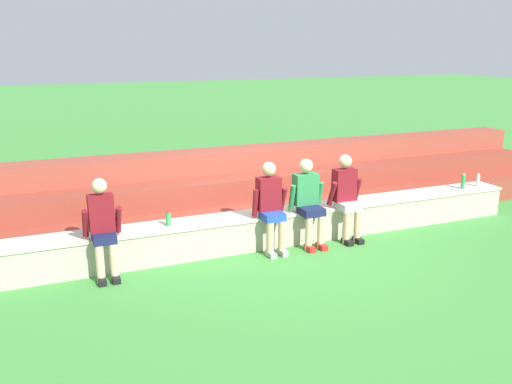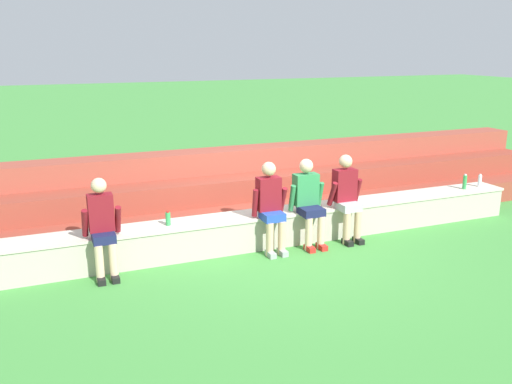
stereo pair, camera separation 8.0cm
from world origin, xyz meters
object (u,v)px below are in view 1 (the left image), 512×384
object	(u,v)px
water_bottle_center_gap	(463,181)
water_bottle_mid_left	(168,219)
plastic_cup_left_end	(318,201)
person_center	(308,200)
water_bottle_near_right	(478,180)
person_far_left	(103,226)
person_right_of_center	(347,195)
person_left_of_center	(271,204)

from	to	relation	value
water_bottle_center_gap	water_bottle_mid_left	bearing A→B (deg)	179.85
water_bottle_center_gap	plastic_cup_left_end	bearing A→B (deg)	178.03
water_bottle_mid_left	plastic_cup_left_end	distance (m)	2.49
water_bottle_mid_left	plastic_cup_left_end	size ratio (longest dim) A/B	1.63
person_center	water_bottle_near_right	size ratio (longest dim) A/B	5.74
person_far_left	plastic_cup_left_end	size ratio (longest dim) A/B	10.35
water_bottle_near_right	water_bottle_center_gap	bearing A→B (deg)	-175.51
person_far_left	water_bottle_center_gap	bearing A→B (deg)	2.33
water_bottle_mid_left	person_far_left	bearing A→B (deg)	-163.92
water_bottle_mid_left	plastic_cup_left_end	xyz separation A→B (m)	(2.49, 0.09, -0.03)
person_center	plastic_cup_left_end	world-z (taller)	person_center
plastic_cup_left_end	water_bottle_mid_left	bearing A→B (deg)	-178.01
person_far_left	water_bottle_near_right	distance (m)	6.72
plastic_cup_left_end	person_right_of_center	bearing A→B (deg)	-46.62
person_center	water_bottle_center_gap	world-z (taller)	person_center
water_bottle_mid_left	person_center	bearing A→B (deg)	-6.07
person_left_of_center	plastic_cup_left_end	size ratio (longest dim) A/B	10.45
person_left_of_center	person_right_of_center	bearing A→B (deg)	0.27
person_far_left	water_bottle_mid_left	bearing A→B (deg)	16.08
person_far_left	person_right_of_center	bearing A→B (deg)	0.34
person_far_left	person_left_of_center	size ratio (longest dim) A/B	0.99
person_center	water_bottle_near_right	xyz separation A→B (m)	(3.64, 0.24, -0.10)
person_left_of_center	water_bottle_center_gap	bearing A→B (deg)	3.54
person_far_left	person_right_of_center	xyz separation A→B (m)	(3.74, 0.02, 0.02)
person_far_left	water_bottle_mid_left	world-z (taller)	person_far_left
person_left_of_center	person_right_of_center	world-z (taller)	person_right_of_center
water_bottle_mid_left	water_bottle_center_gap	bearing A→B (deg)	-0.15
person_far_left	water_bottle_center_gap	xyz separation A→B (m)	(6.34, 0.26, -0.07)
person_left_of_center	water_bottle_near_right	world-z (taller)	person_left_of_center
water_bottle_mid_left	water_bottle_near_right	bearing A→B (deg)	0.16
person_right_of_center	water_bottle_center_gap	size ratio (longest dim) A/B	5.00
person_right_of_center	water_bottle_center_gap	xyz separation A→B (m)	(2.59, 0.24, -0.09)
person_center	water_bottle_center_gap	distance (m)	3.27
plastic_cup_left_end	person_left_of_center	bearing A→B (deg)	-161.05
person_right_of_center	water_bottle_mid_left	size ratio (longest dim) A/B	6.45
water_bottle_near_right	plastic_cup_left_end	xyz separation A→B (m)	(-3.29, 0.07, -0.05)
person_left_of_center	water_bottle_near_right	xyz separation A→B (m)	(4.28, 0.27, -0.10)
person_far_left	person_left_of_center	world-z (taller)	person_left_of_center
water_bottle_near_right	person_right_of_center	bearing A→B (deg)	-174.90
water_bottle_mid_left	water_bottle_center_gap	size ratio (longest dim) A/B	0.77
person_far_left	water_bottle_near_right	xyz separation A→B (m)	(6.71, 0.29, -0.09)
person_left_of_center	water_bottle_mid_left	xyz separation A→B (m)	(-1.49, 0.26, -0.11)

